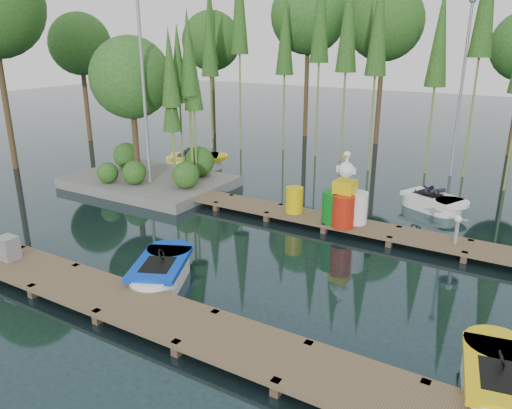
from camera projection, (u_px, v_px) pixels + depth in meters
The scene contains 15 objects.
ground_plane at pixel (233, 242), 14.67m from camera, with size 90.00×90.00×0.00m, color #1D3136.
near_dock at pixel (119, 300), 10.95m from camera, with size 18.00×1.50×0.50m.
far_dock at pixel (301, 216), 16.14m from camera, with size 15.00×1.20×0.50m.
island at pixel (144, 105), 19.41m from camera, with size 6.20×4.20×6.75m.
tree_screen at pixel (324, 27), 22.30m from camera, with size 34.42×18.53×10.31m.
lamp_island at pixel (143, 79), 18.03m from camera, with size 0.30×0.30×7.25m.
lamp_rear at pixel (463, 75), 20.26m from camera, with size 0.30×0.30×7.25m.
boat_blue at pixel (161, 271), 12.28m from camera, with size 2.12×2.81×0.86m.
boat_yellow_near at pixel (498, 381), 8.36m from camera, with size 1.59×2.69×0.85m.
boat_yellow_far at pixel (195, 162), 22.79m from camera, with size 3.11×2.61×1.43m.
boat_white_far at pixel (433, 202), 17.33m from camera, with size 2.68×2.00×1.16m.
utility_cabinet at pixel (8, 248), 12.75m from camera, with size 0.49×0.42×0.60m, color gray.
yellow_barrel at pixel (294, 200), 16.11m from camera, with size 0.56×0.56×0.84m, color #DABC0B.
drum_cluster at pixel (344, 203), 15.03m from camera, with size 1.30×1.19×2.25m.
seagull_post at pixel (457, 225), 13.61m from camera, with size 0.51×0.28×0.82m.
Camera 1 is at (7.61, -11.23, 5.74)m, focal length 35.00 mm.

